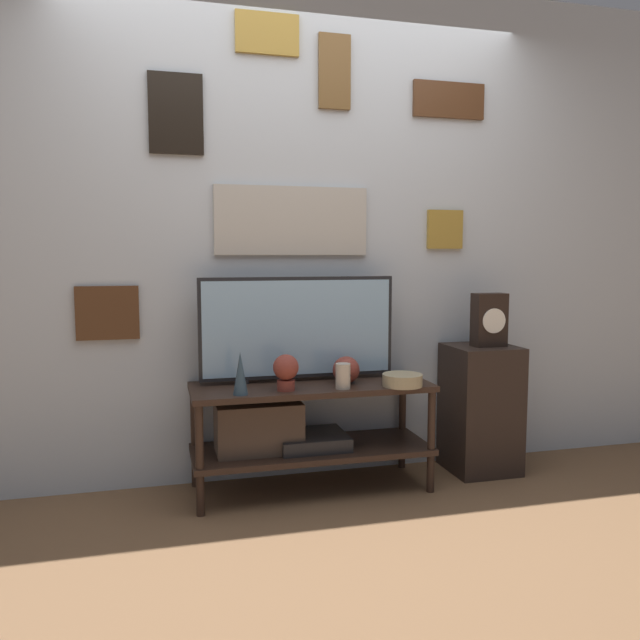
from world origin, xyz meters
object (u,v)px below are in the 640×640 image
Objects in this scene: vase_slim_bronze at (240,373)px; mantel_clock at (489,320)px; vase_round_glass at (346,370)px; television at (298,328)px; candle_jar at (343,376)px; vase_wide_bowl at (402,380)px; decorative_bust at (286,370)px.

mantel_clock reaches higher than vase_slim_bronze.
vase_round_glass is at bearing 12.74° from vase_slim_bronze.
television reaches higher than vase_slim_bronze.
vase_wide_bowl is at bearing -2.56° from candle_jar.
television is 8.16× the size of candle_jar.
television is at bearing 125.16° from candle_jar.
mantel_clock is (0.85, 0.05, 0.23)m from vase_round_glass.
television is 3.50× the size of mantel_clock.
vase_round_glass is (0.57, 0.13, -0.03)m from vase_slim_bronze.
vase_wide_bowl is 0.60m from decorative_bust.
vase_round_glass is 0.48× the size of mantel_clock.
vase_round_glass is (-0.26, 0.14, 0.04)m from vase_wide_bowl.
decorative_bust is at bearing 173.35° from candle_jar.
decorative_bust is 0.61× the size of mantel_clock.
vase_slim_bronze is at bearing -179.22° from candle_jar.
television reaches higher than decorative_bust.
television is 1.08m from mantel_clock.
decorative_bust is (0.23, 0.04, -0.00)m from vase_slim_bronze.
decorative_bust is 1.21m from mantel_clock.
mantel_clock is (1.41, 0.17, 0.20)m from vase_slim_bronze.
decorative_bust reaches higher than vase_wide_bowl.
vase_wide_bowl is 0.98× the size of vase_slim_bronze.
candle_jar is (0.17, -0.25, -0.22)m from television.
vase_slim_bronze reaches higher than decorative_bust.
decorative_bust is at bearing 175.49° from vase_wide_bowl.
vase_round_glass is 0.13m from candle_jar.
candle_jar is (-0.31, 0.01, 0.03)m from vase_wide_bowl.
mantel_clock reaches higher than candle_jar.
mantel_clock is (1.07, -0.08, 0.02)m from television.
mantel_clock is at bearing 10.47° from candle_jar.
vase_wide_bowl is (0.49, -0.26, -0.25)m from television.
mantel_clock is at bearing 6.43° from decorative_bust.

